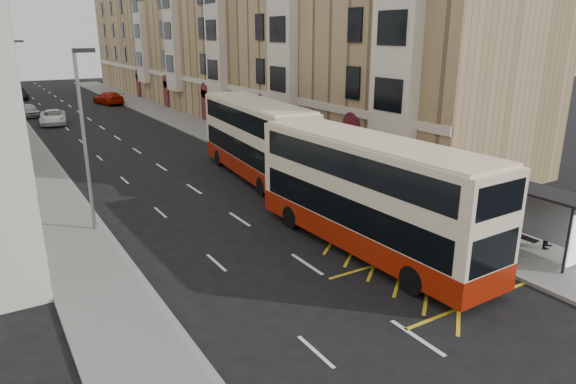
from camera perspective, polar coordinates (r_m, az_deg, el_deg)
ground at (r=17.68m, az=9.45°, el=-12.64°), size 200.00×200.00×0.00m
pavement_right at (r=46.09m, az=-7.50°, el=6.25°), size 4.00×120.00×0.15m
pavement_left at (r=42.40m, az=-27.00°, el=3.55°), size 3.00×120.00×0.15m
kerb_right at (r=45.34m, az=-9.82°, el=5.97°), size 0.25×120.00×0.15m
kerb_left at (r=42.53m, az=-25.00°, el=3.86°), size 0.25×120.00×0.15m
road_markings at (r=58.00m, az=-21.02°, el=7.44°), size 10.00×110.00×0.01m
terrace_right at (r=62.13m, az=-7.82°, el=15.96°), size 10.75×79.00×15.25m
bus_shelter at (r=22.63m, az=26.67°, el=-1.61°), size 1.65×4.25×2.70m
guard_railing at (r=25.11m, az=11.88°, el=-1.44°), size 0.06×6.56×1.01m
street_lamp_near at (r=24.09m, az=-21.67°, el=6.22°), size 0.93×0.18×8.00m
street_lamp_far at (r=53.71m, az=-27.66°, el=10.94°), size 0.93×0.18×8.00m
double_decker_front at (r=21.18m, az=8.91°, el=-0.30°), size 3.12×12.05×4.77m
double_decker_rear at (r=32.13m, az=-3.56°, el=5.90°), size 3.95×12.23×4.79m
litter_bin at (r=22.22m, az=22.74°, el=-5.52°), size 0.58×0.58×0.96m
pedestrian_near at (r=22.29m, az=23.67°, el=-4.44°), size 0.79×0.74×1.81m
pedestrian_mid at (r=23.95m, az=27.31°, el=-3.66°), size 0.96×0.84×1.67m
pedestrian_far at (r=22.75m, az=18.53°, el=-3.74°), size 0.95×0.45×1.58m
white_van at (r=56.82m, az=-24.66°, el=7.56°), size 3.10×5.44×1.43m
car_silver at (r=63.19m, az=-26.82°, el=8.10°), size 2.03×4.26×1.41m
car_dark at (r=80.45m, az=-27.82°, el=9.60°), size 2.41×4.87×1.54m
car_red at (r=70.64m, az=-19.33°, el=9.83°), size 3.32×5.86×1.60m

